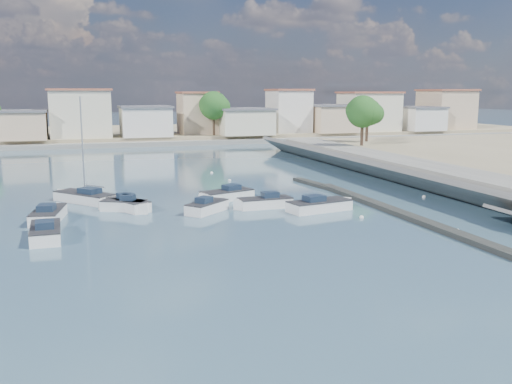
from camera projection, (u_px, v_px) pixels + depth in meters
ground at (215, 168)px, 69.47m from camera, size 400.00×400.00×0.00m
seawall_walkway at (495, 188)px, 49.45m from camera, size 5.00×90.00×1.80m
breakwater at (377, 205)px, 45.84m from camera, size 2.00×31.02×0.35m
far_shore_land at (156, 133)px, 118.18m from camera, size 160.00×40.00×1.40m
far_shore_quay at (173, 143)px, 98.51m from camera, size 160.00×2.50×0.80m
far_town at (224, 115)px, 106.46m from camera, size 113.01×12.80×8.35m
shore_trees at (224, 109)px, 97.26m from camera, size 74.56×38.32×7.92m
motorboat_a at (46, 232)px, 36.16m from camera, size 1.92×5.12×1.48m
motorboat_b at (209, 207)px, 44.04m from camera, size 3.87×3.74×1.48m
motorboat_c at (262, 203)px, 45.57m from camera, size 4.80×1.78×1.48m
motorboat_d at (225, 196)px, 48.87m from camera, size 5.15×3.27×1.48m
motorboat_e at (49, 215)px, 41.37m from camera, size 2.60×5.31×1.48m
motorboat_f at (122, 206)px, 44.58m from camera, size 3.77×2.85×1.48m
motorboat_g at (130, 206)px, 44.67m from camera, size 3.29×4.44×1.48m
motorboat_h at (322, 206)px, 44.57m from camera, size 5.74×2.96×1.48m
sailboat at (83, 197)px, 48.05m from camera, size 5.23×5.72×9.00m
mooring_buoys at (344, 204)px, 46.88m from camera, size 14.76×43.07×0.34m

